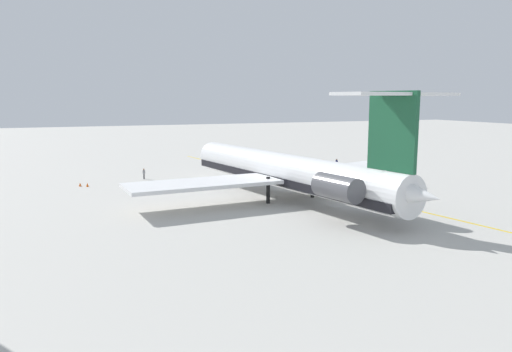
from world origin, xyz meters
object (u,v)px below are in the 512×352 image
(safety_cone_wingtip, at_px, (80,184))
(ground_crew_portside, at_px, (323,163))
(main_jetliner, at_px, (291,172))
(ground_crew_near_tail, at_px, (337,162))
(ground_crew_near_nose, at_px, (144,172))
(safety_cone_nose, at_px, (87,185))

(safety_cone_wingtip, bearing_deg, ground_crew_portside, -86.54)
(main_jetliner, relative_size, ground_crew_near_tail, 26.18)
(ground_crew_near_nose, bearing_deg, ground_crew_portside, 72.72)
(main_jetliner, distance_m, ground_crew_near_nose, 27.92)
(main_jetliner, height_order, ground_crew_near_tail, main_jetliner)
(ground_crew_near_tail, height_order, safety_cone_nose, ground_crew_near_tail)
(safety_cone_nose, bearing_deg, ground_crew_near_nose, -66.61)
(safety_cone_wingtip, bearing_deg, ground_crew_near_tail, -86.96)
(main_jetliner, bearing_deg, safety_cone_nose, 39.60)
(ground_crew_portside, relative_size, safety_cone_wingtip, 3.28)
(ground_crew_portside, height_order, safety_cone_nose, ground_crew_portside)
(ground_crew_portside, xyz_separation_m, safety_cone_nose, (-3.27, 41.25, -0.87))
(ground_crew_near_tail, height_order, ground_crew_portside, ground_crew_portside)
(main_jetliner, xyz_separation_m, safety_cone_nose, (19.82, 23.46, -3.41))
(ground_crew_near_tail, relative_size, ground_crew_portside, 0.98)
(ground_crew_near_tail, bearing_deg, safety_cone_wingtip, 153.93)
(ground_crew_near_tail, xyz_separation_m, safety_cone_wingtip, (-2.40, 45.06, -0.84))
(ground_crew_near_nose, xyz_separation_m, ground_crew_near_tail, (-0.70, -35.25, 0.02))
(ground_crew_near_nose, relative_size, safety_cone_nose, 3.14)
(ground_crew_near_tail, xyz_separation_m, ground_crew_portside, (0.16, 2.83, 0.02))
(main_jetliner, xyz_separation_m, ground_crew_portside, (23.09, -17.79, -2.54))
(main_jetliner, xyz_separation_m, ground_crew_near_nose, (23.64, 14.63, -2.59))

